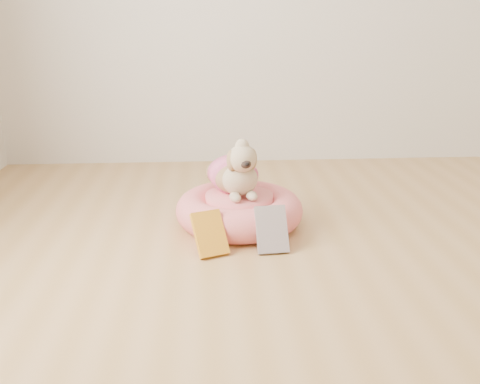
{
  "coord_description": "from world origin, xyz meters",
  "views": [
    {
      "loc": [
        -0.71,
        -1.21,
        0.91
      ],
      "look_at": [
        -0.56,
        1.03,
        0.18
      ],
      "focal_mm": 40.0,
      "sensor_mm": 36.0,
      "label": 1
    }
  ],
  "objects": [
    {
      "name": "book_yellow",
      "position": [
        -0.7,
        0.78,
        0.08
      ],
      "size": [
        0.16,
        0.17,
        0.17
      ],
      "primitive_type": "cube",
      "rotation": [
        -0.63,
        0.0,
        0.37
      ],
      "color": "yellow",
      "rests_on": "floor"
    },
    {
      "name": "pet_bed",
      "position": [
        -0.56,
        1.08,
        0.07
      ],
      "size": [
        0.58,
        0.58,
        0.15
      ],
      "color": "#EC5C70",
      "rests_on": "floor"
    },
    {
      "name": "dog",
      "position": [
        -0.58,
        1.11,
        0.29
      ],
      "size": [
        0.34,
        0.43,
        0.28
      ],
      "primitive_type": null,
      "rotation": [
        0.0,
        0.0,
        0.23
      ],
      "color": "brown",
      "rests_on": "pet_bed"
    },
    {
      "name": "book_white",
      "position": [
        -0.45,
        0.8,
        0.09
      ],
      "size": [
        0.14,
        0.14,
        0.18
      ],
      "primitive_type": "cube",
      "rotation": [
        -0.58,
        0.0,
        0.09
      ],
      "color": "white",
      "rests_on": "floor"
    },
    {
      "name": "floor",
      "position": [
        0.0,
        0.0,
        0.0
      ],
      "size": [
        4.5,
        4.5,
        0.0
      ],
      "primitive_type": "plane",
      "color": "tan",
      "rests_on": "ground"
    }
  ]
}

